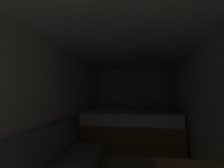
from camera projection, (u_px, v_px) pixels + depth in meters
wall_back at (132, 100)px, 5.07m from camera, size 2.35×0.05×1.99m
wall_left at (57, 107)px, 2.59m from camera, size 0.05×5.32×1.99m
wall_right at (209, 109)px, 2.25m from camera, size 0.05×5.32×1.99m
ceiling_slab at (127, 43)px, 2.48m from camera, size 2.35×5.32×0.05m
bed at (131, 125)px, 4.06m from camera, size 2.13×1.86×0.97m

